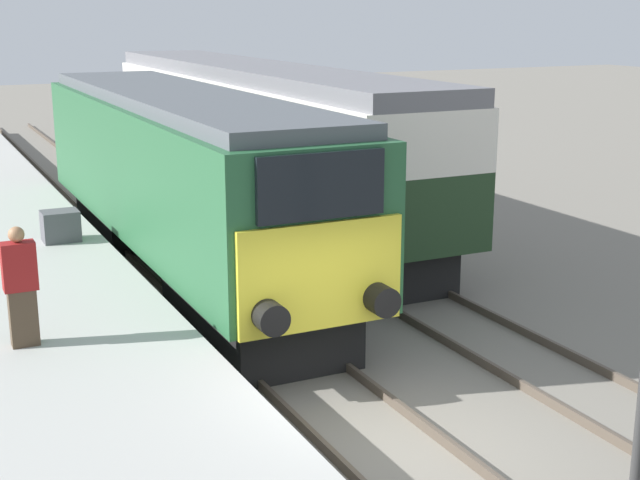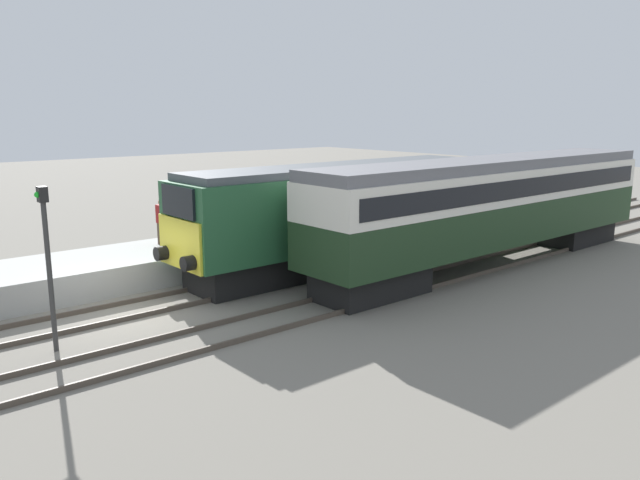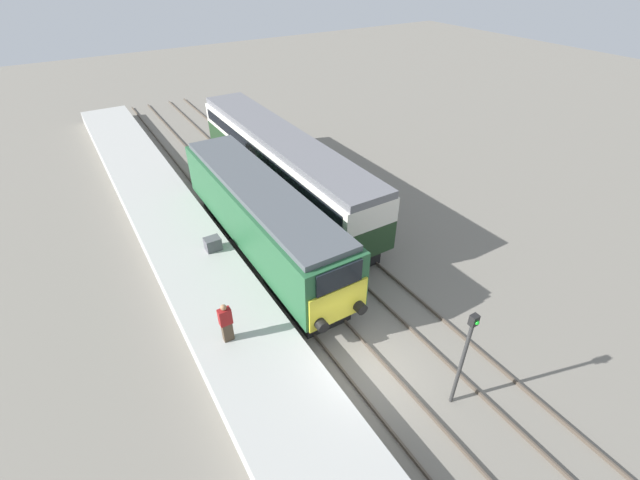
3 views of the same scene
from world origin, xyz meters
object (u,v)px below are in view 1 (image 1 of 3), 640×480
passenger_carriage (255,126)px  person_on_platform (21,287)px  locomotive (181,176)px  luggage_crate (61,226)px

passenger_carriage → person_on_platform: (-7.21, -9.63, -0.65)m
passenger_carriage → locomotive: bearing=-127.2°
person_on_platform → luggage_crate: size_ratio=2.35×
passenger_carriage → person_on_platform: passenger_carriage is taller
passenger_carriage → luggage_crate: bearing=-144.4°
passenger_carriage → luggage_crate: passenger_carriage is taller
locomotive → luggage_crate: locomotive is taller
luggage_crate → passenger_carriage: bearing=35.6°
locomotive → passenger_carriage: (3.40, 4.48, 0.30)m
locomotive → luggage_crate: 2.54m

